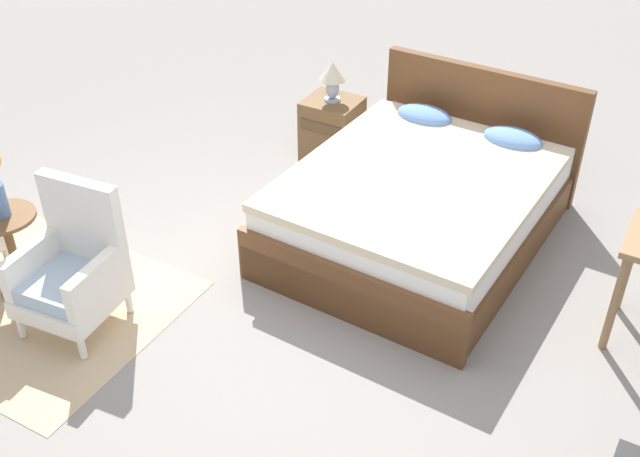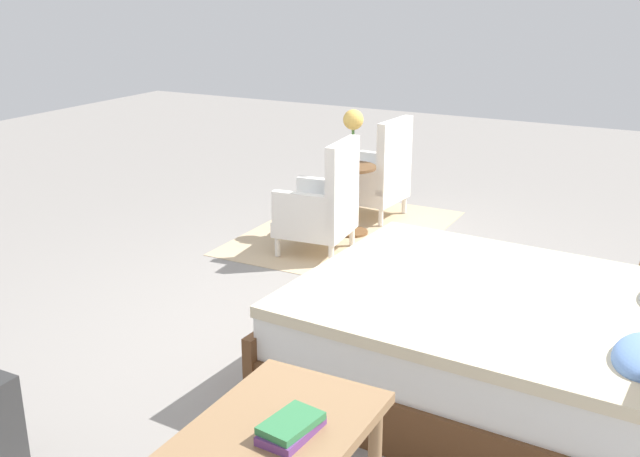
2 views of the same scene
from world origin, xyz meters
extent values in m
plane|color=gray|center=(0.00, 0.00, 0.00)|extent=(16.00, 16.00, 0.00)
cube|color=tan|center=(-1.87, -0.85, 0.00)|extent=(2.10, 1.50, 0.01)
cube|color=brown|center=(0.17, 1.04, 0.14)|extent=(1.71, 2.20, 0.28)
cube|color=white|center=(0.17, 1.04, 0.40)|extent=(1.65, 2.11, 0.24)
cube|color=beige|center=(0.17, 0.96, 0.55)|extent=(1.68, 1.95, 0.06)
cube|color=brown|center=(0.11, 0.02, 0.20)|extent=(1.62, 0.16, 0.40)
cylinder|color=white|center=(-2.67, -1.06, 0.09)|extent=(0.04, 0.04, 0.16)
cylinder|color=white|center=(-2.21, -1.09, 0.09)|extent=(0.04, 0.04, 0.16)
cylinder|color=white|center=(-2.63, -0.60, 0.09)|extent=(0.04, 0.04, 0.16)
cylinder|color=white|center=(-2.17, -0.64, 0.09)|extent=(0.04, 0.04, 0.16)
cube|color=white|center=(-2.42, -0.85, 0.23)|extent=(0.58, 0.58, 0.12)
cube|color=#A3B7CC|center=(-2.42, -0.85, 0.34)|extent=(0.54, 0.54, 0.10)
cube|color=white|center=(-2.40, -0.62, 0.61)|extent=(0.54, 0.13, 0.64)
cube|color=white|center=(-2.65, -0.83, 0.42)|extent=(0.11, 0.52, 0.26)
cube|color=white|center=(-2.18, -0.87, 0.42)|extent=(0.11, 0.52, 0.26)
cylinder|color=white|center=(-1.54, -1.10, 0.09)|extent=(0.04, 0.04, 0.16)
cylinder|color=white|center=(-1.08, -1.05, 0.09)|extent=(0.04, 0.04, 0.16)
cylinder|color=white|center=(-1.58, -0.64, 0.09)|extent=(0.04, 0.04, 0.16)
cylinder|color=white|center=(-1.12, -0.60, 0.09)|extent=(0.04, 0.04, 0.16)
cube|color=white|center=(-1.33, -0.85, 0.23)|extent=(0.59, 0.59, 0.12)
cube|color=#A3B7CC|center=(-1.33, -0.85, 0.34)|extent=(0.54, 0.54, 0.10)
cube|color=white|center=(-1.35, -0.62, 0.61)|extent=(0.55, 0.13, 0.64)
cube|color=white|center=(-1.56, -0.87, 0.42)|extent=(0.12, 0.52, 0.26)
cube|color=white|center=(-1.09, -0.82, 0.42)|extent=(0.12, 0.52, 0.26)
cylinder|color=brown|center=(-1.87, -0.78, 0.01)|extent=(0.28, 0.28, 0.03)
cylinder|color=brown|center=(-1.87, -0.78, 0.30)|extent=(0.06, 0.06, 0.55)
cylinder|color=brown|center=(-1.87, -0.78, 0.59)|extent=(0.40, 0.40, 0.02)
cylinder|color=#4C709E|center=(-1.87, -0.78, 0.71)|extent=(0.11, 0.11, 0.22)
cylinder|color=#477538|center=(-1.87, -0.78, 0.87)|extent=(0.02, 0.02, 0.10)
sphere|color=#E0B251|center=(-1.87, -0.78, 1.00)|extent=(0.17, 0.17, 0.17)
cube|color=brown|center=(-0.95, 1.60, 0.38)|extent=(0.37, 0.01, 0.09)
cylinder|color=#8E6B47|center=(1.59, 0.54, 0.34)|extent=(0.05, 0.05, 0.69)
cube|color=#8E6B47|center=(2.06, 0.75, 0.71)|extent=(1.04, 0.52, 0.04)
cube|color=#66387A|center=(1.93, 0.82, 0.74)|extent=(0.23, 0.14, 0.03)
cube|color=#337A47|center=(1.93, 0.82, 0.77)|extent=(0.22, 0.16, 0.03)
camera|label=1|loc=(1.71, -3.18, 3.17)|focal=42.00mm
camera|label=2|loc=(3.70, 1.86, 2.10)|focal=42.00mm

